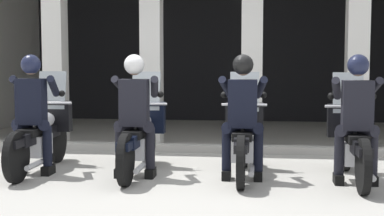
{
  "coord_description": "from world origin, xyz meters",
  "views": [
    {
      "loc": [
        0.92,
        -7.11,
        1.55
      ],
      "look_at": [
        0.0,
        0.43,
        0.87
      ],
      "focal_mm": 53.34,
      "sensor_mm": 36.0,
      "label": 1
    }
  ],
  "objects": [
    {
      "name": "ground_plane",
      "position": [
        0.0,
        3.0,
        0.0
      ],
      "size": [
        80.0,
        80.0,
        0.0
      ],
      "primitive_type": "plane",
      "color": "#A8A59E"
    },
    {
      "name": "station_building",
      "position": [
        -0.1,
        4.97,
        2.02
      ],
      "size": [
        9.7,
        4.87,
        3.19
      ],
      "color": "black",
      "rests_on": "ground"
    },
    {
      "name": "kerb_strip",
      "position": [
        -0.1,
        2.07,
        0.06
      ],
      "size": [
        9.2,
        0.24,
        0.12
      ],
      "primitive_type": "cube",
      "color": "#B7B5AD",
      "rests_on": "ground"
    },
    {
      "name": "motorcycle_far_left",
      "position": [
        -2.07,
        0.33,
        0.5
      ],
      "size": [
        0.62,
        2.04,
        1.35
      ],
      "rotation": [
        0.0,
        0.0,
        -0.0
      ],
      "color": "black",
      "rests_on": "ground"
    },
    {
      "name": "police_officer_far_left",
      "position": [
        -2.07,
        0.04,
        0.94
      ],
      "size": [
        0.63,
        0.61,
        1.58
      ],
      "rotation": [
        0.0,
        0.0,
        -0.0
      ],
      "color": "black",
      "rests_on": "ground"
    },
    {
      "name": "motorcycle_center_left",
      "position": [
        -0.69,
        0.31,
        0.5
      ],
      "size": [
        0.62,
        2.04,
        1.35
      ],
      "rotation": [
        0.0,
        0.0,
        -0.1
      ],
      "color": "black",
      "rests_on": "ground"
    },
    {
      "name": "police_officer_center_left",
      "position": [
        -0.69,
        0.03,
        0.94
      ],
      "size": [
        0.63,
        0.61,
        1.58
      ],
      "rotation": [
        0.0,
        0.0,
        -0.1
      ],
      "color": "black",
      "rests_on": "ground"
    },
    {
      "name": "motorcycle_center_right",
      "position": [
        0.69,
        0.32,
        0.5
      ],
      "size": [
        0.62,
        2.04,
        1.35
      ],
      "rotation": [
        0.0,
        0.0,
        -0.1
      ],
      "color": "black",
      "rests_on": "ground"
    },
    {
      "name": "police_officer_center_right",
      "position": [
        0.69,
        0.03,
        0.94
      ],
      "size": [
        0.63,
        0.61,
        1.58
      ],
      "rotation": [
        0.0,
        0.0,
        -0.1
      ],
      "color": "black",
      "rests_on": "ground"
    },
    {
      "name": "motorcycle_far_right",
      "position": [
        2.07,
        0.23,
        0.5
      ],
      "size": [
        0.62,
        2.04,
        1.35
      ],
      "rotation": [
        0.0,
        0.0,
        -0.04
      ],
      "color": "black",
      "rests_on": "ground"
    },
    {
      "name": "police_officer_far_right",
      "position": [
        2.07,
        -0.06,
        0.94
      ],
      "size": [
        0.63,
        0.61,
        1.58
      ],
      "rotation": [
        0.0,
        0.0,
        -0.04
      ],
      "color": "black",
      "rests_on": "ground"
    }
  ]
}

